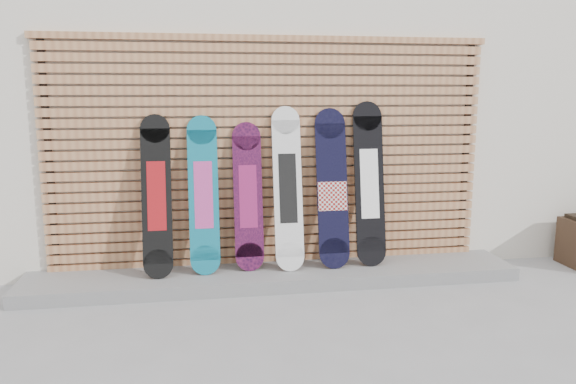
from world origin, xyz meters
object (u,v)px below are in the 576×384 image
snowboard_0 (157,196)px  snowboard_4 (332,189)px  snowboard_3 (288,188)px  snowboard_5 (369,184)px  snowboard_2 (248,197)px  snowboard_1 (204,195)px

snowboard_0 → snowboard_4: bearing=0.4°
snowboard_0 → snowboard_3: (1.21, 0.01, 0.03)m
snowboard_4 → snowboard_0: bearing=-179.6°
snowboard_0 → snowboard_4: 1.63m
snowboard_4 → snowboard_5: (0.37, 0.01, 0.04)m
snowboard_2 → snowboard_5: (1.17, -0.02, 0.09)m
snowboard_3 → snowboard_5: bearing=0.8°
snowboard_0 → snowboard_5: (2.00, 0.02, 0.06)m
snowboard_5 → snowboard_2: bearing=178.9°
snowboard_0 → snowboard_1: 0.42m
snowboard_3 → snowboard_5: snowboard_5 is taller
snowboard_1 → snowboard_2: 0.41m
snowboard_0 → snowboard_3: 1.21m
snowboard_5 → snowboard_4: bearing=-178.2°
snowboard_3 → snowboard_4: (0.43, -0.00, -0.02)m
snowboard_2 → snowboard_1: bearing=-176.6°
snowboard_3 → snowboard_1: bearing=179.4°
snowboard_0 → snowboard_3: size_ratio=0.96×
snowboard_0 → snowboard_5: snowboard_5 is taller
snowboard_0 → snowboard_4: snowboard_4 is taller
snowboard_1 → snowboard_3: 0.79m
snowboard_2 → snowboard_5: 1.18m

